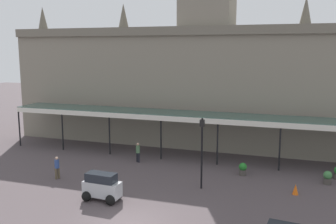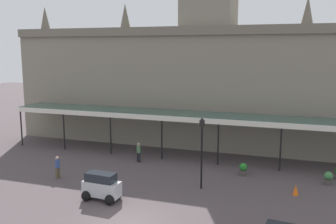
# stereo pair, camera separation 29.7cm
# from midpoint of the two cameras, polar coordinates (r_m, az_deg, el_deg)

# --- Properties ---
(ground_plane) EXTENTS (140.00, 140.00, 0.00)m
(ground_plane) POSITION_cam_midpoint_polar(r_m,az_deg,el_deg) (21.58, -6.07, -16.51)
(ground_plane) COLOR #4E4446
(station_building) EXTENTS (39.49, 6.43, 18.51)m
(station_building) POSITION_cam_midpoint_polar(r_m,az_deg,el_deg) (37.44, 5.65, 4.70)
(station_building) COLOR gray
(station_building) RESTS_ON ground
(entrance_canopy) EXTENTS (34.59, 3.26, 3.94)m
(entrance_canopy) POSITION_cam_midpoint_polar(r_m,az_deg,el_deg) (32.52, 3.49, -0.53)
(entrance_canopy) COLOR #38564C
(entrance_canopy) RESTS_ON ground
(car_silver_van) EXTENTS (2.44, 1.67, 1.77)m
(car_silver_van) POSITION_cam_midpoint_polar(r_m,az_deg,el_deg) (24.53, -10.34, -11.27)
(car_silver_van) COLOR #B2B5BA
(car_silver_van) RESTS_ON ground
(pedestrian_beside_cars) EXTENTS (0.34, 0.37, 1.67)m
(pedestrian_beside_cars) POSITION_cam_midpoint_polar(r_m,az_deg,el_deg) (29.09, -16.78, -7.97)
(pedestrian_beside_cars) COLOR brown
(pedestrian_beside_cars) RESTS_ON ground
(pedestrian_crossing_forecourt) EXTENTS (0.36, 0.34, 1.67)m
(pedestrian_crossing_forecourt) POSITION_cam_midpoint_polar(r_m,az_deg,el_deg) (31.93, -4.86, -6.02)
(pedestrian_crossing_forecourt) COLOR black
(pedestrian_crossing_forecourt) RESTS_ON ground
(victorian_lamppost) EXTENTS (0.30, 0.30, 4.93)m
(victorian_lamppost) POSITION_cam_midpoint_polar(r_m,az_deg,el_deg) (25.47, 4.83, -5.03)
(victorian_lamppost) COLOR black
(victorian_lamppost) RESTS_ON ground
(traffic_cone) EXTENTS (0.40, 0.40, 0.70)m
(traffic_cone) POSITION_cam_midpoint_polar(r_m,az_deg,el_deg) (26.50, 18.48, -11.07)
(traffic_cone) COLOR orange
(traffic_cone) RESTS_ON ground
(planter_near_kerb) EXTENTS (0.60, 0.60, 0.96)m
(planter_near_kerb) POSITION_cam_midpoint_polar(r_m,az_deg,el_deg) (29.16, 22.80, -9.14)
(planter_near_kerb) COLOR #47423D
(planter_near_kerb) RESTS_ON ground
(planter_by_canopy) EXTENTS (0.60, 0.60, 0.96)m
(planter_by_canopy) POSITION_cam_midpoint_polar(r_m,az_deg,el_deg) (29.27, 11.00, -8.48)
(planter_by_canopy) COLOR #47423D
(planter_by_canopy) RESTS_ON ground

